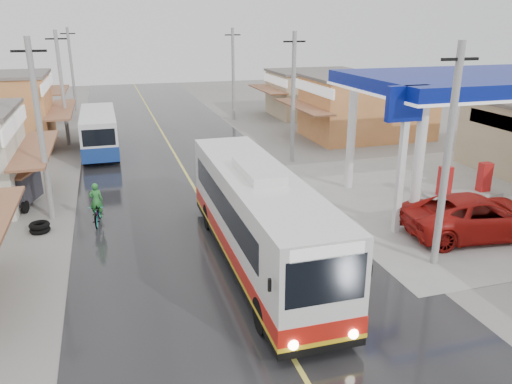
# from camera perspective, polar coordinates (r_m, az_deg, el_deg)

# --- Properties ---
(ground) EXTENTS (120.00, 120.00, 0.00)m
(ground) POSITION_cam_1_polar(r_m,az_deg,el_deg) (17.03, -0.22, -11.28)
(ground) COLOR slate
(ground) RESTS_ON ground
(road) EXTENTS (12.00, 90.00, 0.02)m
(road) POSITION_cam_1_polar(r_m,az_deg,el_deg) (30.62, -8.27, 2.54)
(road) COLOR black
(road) RESTS_ON ground
(centre_line) EXTENTS (0.15, 90.00, 0.01)m
(centre_line) POSITION_cam_1_polar(r_m,az_deg,el_deg) (30.62, -8.27, 2.57)
(centre_line) COLOR #D8CC4C
(centre_line) RESTS_ON road
(shopfronts_right) EXTENTS (11.00, 44.00, 4.80)m
(shopfronts_right) POSITION_cam_1_polar(r_m,az_deg,el_deg) (33.51, 18.88, 3.12)
(shopfronts_right) COLOR beige
(shopfronts_right) RESTS_ON ground
(utility_poles_left) EXTENTS (1.60, 50.00, 8.00)m
(utility_poles_left) POSITION_cam_1_polar(r_m,az_deg,el_deg) (31.42, -21.26, 1.83)
(utility_poles_left) COLOR gray
(utility_poles_left) RESTS_ON ground
(utility_poles_right) EXTENTS (1.60, 36.00, 8.00)m
(utility_poles_right) POSITION_cam_1_polar(r_m,az_deg,el_deg) (32.33, 4.09, 3.56)
(utility_poles_right) COLOR gray
(utility_poles_right) RESTS_ON ground
(coach_bus) EXTENTS (2.86, 12.11, 3.77)m
(coach_bus) POSITION_cam_1_polar(r_m,az_deg,el_deg) (18.09, 0.20, -2.96)
(coach_bus) COLOR silver
(coach_bus) RESTS_ON road
(second_bus) EXTENTS (2.27, 8.35, 2.77)m
(second_bus) POSITION_cam_1_polar(r_m,az_deg,el_deg) (35.56, -17.49, 6.63)
(second_bus) COLOR silver
(second_bus) RESTS_ON road
(jeepney) EXTENTS (6.60, 3.63, 1.75)m
(jeepney) POSITION_cam_1_polar(r_m,az_deg,el_deg) (22.76, 24.00, -2.52)
(jeepney) COLOR #A21410
(jeepney) RESTS_ON ground
(cyclist) EXTENTS (0.81, 1.87, 1.96)m
(cyclist) POSITION_cam_1_polar(r_m,az_deg,el_deg) (23.15, -17.67, -2.00)
(cyclist) COLOR black
(cyclist) RESTS_ON ground
(tricycle_near) EXTENTS (2.06, 2.59, 1.73)m
(tricycle_near) POSITION_cam_1_polar(r_m,az_deg,el_deg) (26.63, -25.47, 0.53)
(tricycle_near) COLOR #26262D
(tricycle_near) RESTS_ON ground
(tyre_stack) EXTENTS (0.86, 0.86, 0.44)m
(tyre_stack) POSITION_cam_1_polar(r_m,az_deg,el_deg) (23.27, -23.49, -3.73)
(tyre_stack) COLOR black
(tyre_stack) RESTS_ON ground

